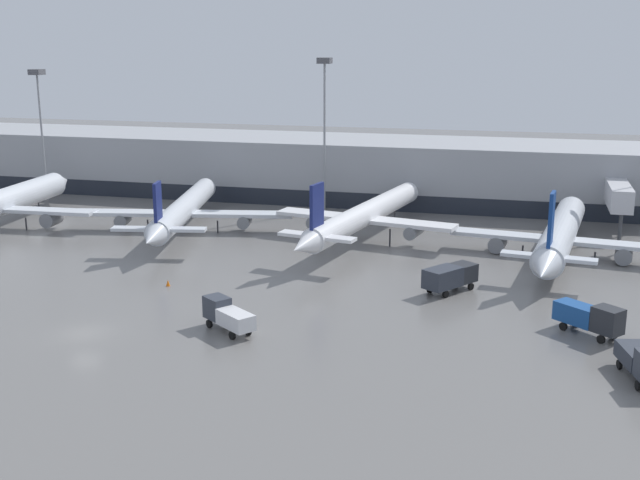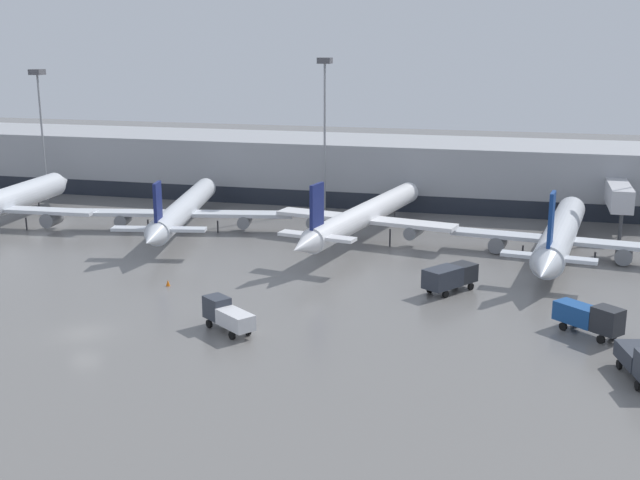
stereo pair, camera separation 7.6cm
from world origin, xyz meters
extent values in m
plane|color=slate|center=(0.00, 0.00, 0.00)|extent=(320.00, 320.00, 0.00)
cube|color=#9EA0A5|center=(0.00, 62.00, 4.50)|extent=(160.00, 16.00, 9.00)
cube|color=#1E232D|center=(0.00, 53.95, 1.20)|extent=(156.80, 0.10, 2.40)
cube|color=#BCBCC1|center=(46.09, 48.96, 4.60)|extent=(2.60, 10.08, 2.80)
cylinder|color=#3F4247|center=(46.09, 44.52, 1.60)|extent=(0.44, 0.44, 3.20)
cylinder|color=silver|center=(38.81, 34.97, 2.68)|extent=(6.71, 26.97, 3.33)
cone|color=silver|center=(40.74, 50.06, 2.68)|extent=(3.61, 4.04, 3.17)
cone|color=silver|center=(36.79, 19.22, 2.68)|extent=(3.61, 5.34, 3.00)
cube|color=silver|center=(38.72, 34.30, 2.01)|extent=(24.17, 5.67, 0.44)
cube|color=silver|center=(37.24, 22.76, 3.01)|extent=(9.25, 2.62, 0.35)
cube|color=navy|center=(37.24, 22.76, 6.56)|extent=(0.66, 2.40, 5.76)
cylinder|color=slate|center=(32.05, 35.16, 1.00)|extent=(2.19, 3.10, 1.83)
cylinder|color=slate|center=(45.40, 33.45, 1.00)|extent=(2.19, 3.10, 1.83)
cylinder|color=#2D2D33|center=(39.92, 43.59, 0.59)|extent=(0.20, 0.20, 1.18)
cylinder|color=#2D2D33|center=(34.82, 34.13, 0.59)|extent=(0.20, 0.20, 1.18)
cylinder|color=#2D2D33|center=(42.45, 33.15, 0.59)|extent=(0.20, 0.20, 1.18)
cylinder|color=white|center=(16.53, 36.64, 3.32)|extent=(8.42, 30.06, 2.74)
cone|color=white|center=(19.68, 52.88, 3.32)|extent=(3.12, 3.45, 2.60)
cone|color=white|center=(13.27, 19.85, 3.32)|extent=(3.20, 4.50, 2.46)
cube|color=white|center=(16.38, 35.90, 2.78)|extent=(22.38, 7.21, 0.44)
cube|color=white|center=(13.89, 23.05, 3.60)|extent=(8.61, 3.28, 0.35)
cube|color=navy|center=(13.89, 23.05, 6.66)|extent=(0.87, 2.75, 5.03)
cylinder|color=slate|center=(10.28, 37.08, 1.95)|extent=(2.11, 3.57, 1.50)
cylinder|color=slate|center=(22.49, 34.71, 1.95)|extent=(2.11, 3.57, 1.50)
cylinder|color=#2D2D33|center=(18.39, 46.24, 1.05)|extent=(0.20, 0.20, 2.09)
cylinder|color=#2D2D33|center=(12.75, 35.84, 1.05)|extent=(0.20, 0.20, 2.09)
cylinder|color=#2D2D33|center=(19.73, 34.48, 1.05)|extent=(0.20, 0.20, 2.09)
cylinder|color=silver|center=(-30.66, 32.29, 3.12)|extent=(4.90, 27.82, 3.33)
cone|color=silver|center=(-31.55, 47.93, 3.12)|extent=(3.37, 3.84, 3.17)
cylinder|color=slate|center=(-23.23, 32.01, 1.44)|extent=(1.99, 2.96, 1.83)
cylinder|color=#2D2D33|center=(-31.17, 41.27, 0.81)|extent=(0.20, 0.20, 1.62)
cylinder|color=#2D2D33|center=(-26.36, 31.14, 0.81)|extent=(0.20, 0.20, 1.62)
cylinder|color=silver|center=(-6.90, 36.37, 2.83)|extent=(8.18, 27.85, 2.84)
cone|color=silver|center=(-9.90, 51.55, 2.83)|extent=(3.25, 3.59, 2.70)
cone|color=silver|center=(-3.79, 20.63, 2.83)|extent=(3.34, 4.68, 2.56)
cube|color=silver|center=(-6.77, 35.69, 2.27)|extent=(27.67, 8.04, 0.44)
cube|color=silver|center=(-4.42, 23.81, 3.12)|extent=(10.61, 3.53, 0.35)
cube|color=navy|center=(-4.42, 23.81, 6.03)|extent=(0.83, 2.48, 4.68)
cylinder|color=slate|center=(-14.37, 34.19, 1.41)|extent=(2.11, 3.24, 1.56)
cylinder|color=slate|center=(0.83, 37.19, 1.41)|extent=(2.11, 3.24, 1.56)
cylinder|color=#2D2D33|center=(-8.66, 45.24, 0.78)|extent=(0.20, 0.20, 1.55)
cylinder|color=#2D2D33|center=(-10.98, 34.15, 0.78)|extent=(0.20, 0.20, 1.55)
cylinder|color=#2D2D33|center=(-2.29, 35.86, 0.78)|extent=(0.20, 0.20, 1.55)
cube|color=silver|center=(12.31, 2.75, 1.35)|extent=(3.83, 3.45, 1.29)
cube|color=#333842|center=(10.05, 4.42, 1.64)|extent=(2.69, 2.58, 1.89)
cylinder|color=black|center=(9.52, 3.85, 0.35)|extent=(0.71, 0.62, 0.70)
cylinder|color=black|center=(10.44, 5.09, 0.35)|extent=(0.71, 0.62, 0.70)
cylinder|color=black|center=(12.35, 1.76, 0.35)|extent=(0.71, 0.62, 0.70)
cylinder|color=black|center=(13.27, 3.00, 0.35)|extent=(0.71, 0.62, 0.70)
cube|color=#19478C|center=(39.38, 10.82, 1.50)|extent=(3.92, 3.69, 1.60)
cube|color=#26282D|center=(41.63, 8.94, 1.75)|extent=(2.79, 2.72, 2.10)
cylinder|color=black|center=(42.21, 9.49, 0.35)|extent=(0.70, 0.64, 0.70)
cylinder|color=black|center=(41.18, 8.27, 0.35)|extent=(0.70, 0.64, 0.70)
cylinder|color=black|center=(39.40, 11.84, 0.35)|extent=(0.70, 0.64, 0.70)
cylinder|color=black|center=(38.37, 10.62, 0.35)|extent=(0.70, 0.64, 0.70)
cube|color=#2D333D|center=(43.14, 2.84, 1.30)|extent=(2.87, 4.06, 1.21)
cylinder|color=black|center=(42.95, -0.34, 0.35)|extent=(0.41, 0.74, 0.70)
cylinder|color=black|center=(42.08, 3.26, 0.35)|extent=(0.41, 0.74, 0.70)
cube|color=#2D333D|center=(27.56, 17.95, 1.62)|extent=(3.89, 4.25, 1.84)
cube|color=#26282D|center=(29.25, 20.37, 1.57)|extent=(2.99, 3.03, 1.74)
cylinder|color=black|center=(28.50, 21.00, 0.35)|extent=(0.61, 0.72, 0.70)
cylinder|color=black|center=(30.11, 19.88, 0.35)|extent=(0.61, 0.72, 0.70)
cylinder|color=black|center=(26.38, 17.98, 0.35)|extent=(0.61, 0.72, 0.70)
cylinder|color=black|center=(27.99, 16.85, 0.35)|extent=(0.61, 0.72, 0.70)
cone|color=orange|center=(1.15, 13.79, 0.32)|extent=(0.41, 0.41, 0.63)
cylinder|color=gray|center=(7.46, 51.94, 10.16)|extent=(0.30, 0.30, 20.33)
cube|color=#4C4C51|center=(7.46, 51.94, 20.73)|extent=(1.80, 1.80, 0.80)
cylinder|color=gray|center=(-34.90, 49.14, 9.25)|extent=(0.30, 0.30, 18.50)
cube|color=#4C4C51|center=(-34.90, 49.14, 18.90)|extent=(1.80, 1.80, 0.80)
camera|label=1|loc=(34.34, -55.44, 23.68)|focal=45.00mm
camera|label=2|loc=(34.42, -55.42, 23.68)|focal=45.00mm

